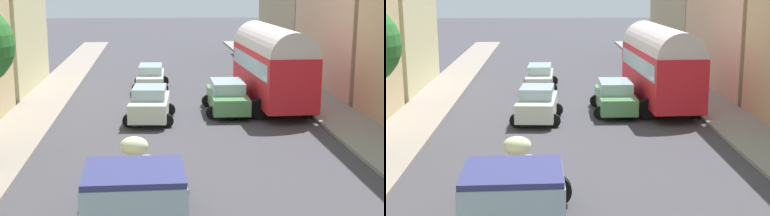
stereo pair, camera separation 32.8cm
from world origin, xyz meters
TOP-DOWN VIEW (x-y plane):
  - ground_plane at (0.00, 27.00)m, footprint 154.00×154.00m
  - sidewalk_left at (-7.25, 27.00)m, footprint 2.50×70.00m
  - sidewalk_right at (7.25, 27.00)m, footprint 2.50×70.00m
  - building_right_3 at (11.44, 35.77)m, footprint 5.88×11.64m
  - building_right_4 at (10.97, 48.59)m, footprint 5.44×13.58m
  - parked_bus_1 at (4.56, 30.43)m, footprint 3.50×8.41m
  - cargo_truck_0 at (-1.96, 14.64)m, footprint 3.04×6.68m
  - car_0 at (-1.65, 27.73)m, footprint 2.44×3.74m
  - car_1 at (-1.61, 35.67)m, footprint 2.21×4.25m
  - car_3 at (2.14, 29.31)m, footprint 2.36×4.42m

SIDE VIEW (x-z plane):
  - ground_plane at x=0.00m, z-range 0.00..0.00m
  - sidewalk_left at x=-7.25m, z-range 0.00..0.14m
  - sidewalk_right at x=7.25m, z-range 0.00..0.14m
  - car_1 at x=-1.61m, z-range 0.01..1.49m
  - car_3 at x=2.14m, z-range 0.00..1.58m
  - car_0 at x=-1.65m, z-range 0.00..1.63m
  - cargo_truck_0 at x=-1.96m, z-range 0.03..2.56m
  - parked_bus_1 at x=4.56m, z-range 0.23..4.38m
  - building_right_3 at x=11.44m, z-range 0.00..8.07m
  - building_right_4 at x=10.97m, z-range 0.03..8.22m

